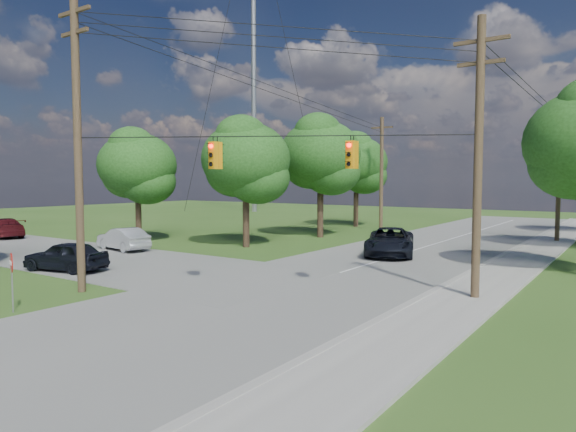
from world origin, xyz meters
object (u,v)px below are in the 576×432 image
Objects in this scene: pole_sw at (78,137)px; pole_north_e at (559,172)px; pole_north_w at (381,173)px; car_cross_dark at (66,256)px; car_cross_far at (3,228)px; car_cross_silver at (123,239)px; pole_ne at (478,154)px; car_main_north at (390,242)px; do_not_enter_sign at (11,268)px.

pole_sw is 1.20× the size of pole_north_e.
pole_sw is 29.62m from pole_north_w.
pole_sw is at bearing -89.23° from pole_north_w.
car_cross_far reaches higher than car_cross_dark.
pole_north_e is 30.84m from car_cross_silver.
pole_ne reaches higher than pole_north_e.
do_not_enter_sign is at bearing -125.26° from car_main_north.
pole_north_w is 4.85× the size of do_not_enter_sign.
pole_ne is 2.40× the size of car_cross_silver.
do_not_enter_sign reaches higher than car_cross_dark.
pole_sw is 15.51m from pole_ne.
pole_north_e is 1.90× the size of car_cross_far.
pole_sw reaches higher than do_not_enter_sign.
pole_north_e is 13.90m from pole_north_w.
pole_sw is at bearing -150.62° from pole_ne.
car_cross_far is at bearing -78.13° from car_cross_silver.
pole_ne reaches higher than pole_north_w.
pole_sw is at bearing -131.23° from car_main_north.
pole_north_e is 1.70× the size of car_main_north.
pole_north_w is at bearing 96.07° from car_main_north.
do_not_enter_sign is at bearing 74.94° from car_cross_far.
car_cross_far is 30.01m from car_main_north.
pole_north_w is at bearing 157.08° from car_cross_dark.
car_cross_dark is (-18.32, -5.30, -4.69)m from pole_ne.
car_cross_dark is at bearing -163.87° from pole_ne.
car_cross_silver is 0.74× the size of car_main_north.
pole_ne is 2.00× the size of car_cross_far.
car_main_north is at bearing 96.72° from do_not_enter_sign.
car_cross_far reaches higher than car_cross_silver.
pole_sw is 18.40m from car_main_north.
pole_north_e is at bearing 65.48° from pole_sw.
pole_sw is at bearing 81.00° from car_cross_far.
pole_ne is 2.42× the size of car_cross_dark.
do_not_enter_sign is at bearing 47.84° from car_cross_silver.
pole_north_e is at bearing 90.62° from do_not_enter_sign.
pole_north_w is at bearing 113.87° from do_not_enter_sign.
car_cross_far is (-36.09, -21.63, -4.33)m from pole_north_e.
pole_ne is at bearing 29.38° from pole_sw.
do_not_enter_sign is (-5.17, -19.76, 0.68)m from car_main_north.
pole_north_w is 1.90× the size of car_cross_far.
do_not_enter_sign reaches higher than car_cross_silver.
do_not_enter_sign is at bearing -110.77° from pole_north_e.
car_main_north reaches higher than car_cross_silver.
car_main_north is (6.60, -13.14, -4.28)m from pole_north_w.
car_main_north is (6.20, 16.46, -5.38)m from pole_sw.
pole_sw reaches higher than car_cross_silver.
car_cross_far is 2.55× the size of do_not_enter_sign.
do_not_enter_sign is (1.43, -32.89, -3.61)m from pole_north_w.
car_main_north reaches higher than car_cross_far.
pole_north_w reaches higher than do_not_enter_sign.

